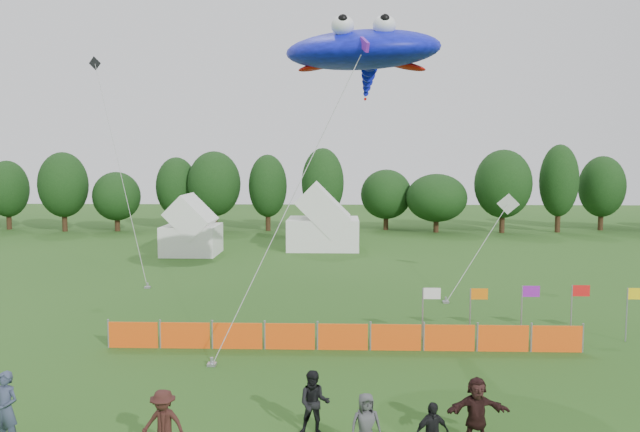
{
  "coord_description": "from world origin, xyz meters",
  "views": [
    {
      "loc": [
        0.72,
        -15.78,
        7.26
      ],
      "look_at": [
        0.0,
        6.0,
        5.2
      ],
      "focal_mm": 35.0,
      "sensor_mm": 36.0,
      "label": 1
    }
  ],
  "objects_px": {
    "spectator_a": "(6,409)",
    "spectator_e": "(366,425)",
    "spectator_c": "(163,425)",
    "spectator_f": "(477,411)",
    "barrier_fence": "(343,337)",
    "spectator_b": "(314,403)",
    "tent_left": "(192,230)",
    "tent_right": "(323,224)",
    "stingray_kite": "(363,53)"
  },
  "relations": [
    {
      "from": "spectator_b",
      "to": "spectator_e",
      "type": "xyz_separation_m",
      "value": [
        1.3,
        -1.11,
        -0.08
      ]
    },
    {
      "from": "tent_left",
      "to": "tent_right",
      "type": "distance_m",
      "value": 10.25
    },
    {
      "from": "spectator_e",
      "to": "stingray_kite",
      "type": "xyz_separation_m",
      "value": [
        0.27,
        11.79,
        10.8
      ]
    },
    {
      "from": "spectator_f",
      "to": "stingray_kite",
      "type": "bearing_deg",
      "value": 97.21
    },
    {
      "from": "spectator_a",
      "to": "spectator_e",
      "type": "relative_size",
      "value": 1.23
    },
    {
      "from": "spectator_a",
      "to": "spectator_e",
      "type": "xyz_separation_m",
      "value": [
        9.0,
        -0.22,
        -0.18
      ]
    },
    {
      "from": "spectator_e",
      "to": "spectator_f",
      "type": "distance_m",
      "value": 2.92
    },
    {
      "from": "tent_left",
      "to": "barrier_fence",
      "type": "relative_size",
      "value": 0.23
    },
    {
      "from": "spectator_f",
      "to": "stingray_kite",
      "type": "relative_size",
      "value": 0.13
    },
    {
      "from": "spectator_b",
      "to": "stingray_kite",
      "type": "relative_size",
      "value": 0.13
    },
    {
      "from": "tent_right",
      "to": "barrier_fence",
      "type": "height_order",
      "value": "tent_right"
    },
    {
      "from": "stingray_kite",
      "to": "spectator_a",
      "type": "bearing_deg",
      "value": -128.69
    },
    {
      "from": "stingray_kite",
      "to": "tent_left",
      "type": "bearing_deg",
      "value": 121.62
    },
    {
      "from": "spectator_a",
      "to": "spectator_b",
      "type": "relative_size",
      "value": 1.12
    },
    {
      "from": "tent_left",
      "to": "spectator_a",
      "type": "relative_size",
      "value": 2.12
    },
    {
      "from": "tent_right",
      "to": "spectator_b",
      "type": "relative_size",
      "value": 3.3
    },
    {
      "from": "barrier_fence",
      "to": "stingray_kite",
      "type": "distance_m",
      "value": 11.62
    },
    {
      "from": "spectator_b",
      "to": "barrier_fence",
      "type": "bearing_deg",
      "value": 84.66
    },
    {
      "from": "spectator_c",
      "to": "spectator_e",
      "type": "distance_m",
      "value": 4.88
    },
    {
      "from": "tent_left",
      "to": "spectator_e",
      "type": "height_order",
      "value": "tent_left"
    },
    {
      "from": "spectator_a",
      "to": "stingray_kite",
      "type": "relative_size",
      "value": 0.14
    },
    {
      "from": "tent_left",
      "to": "tent_right",
      "type": "bearing_deg",
      "value": 17.34
    },
    {
      "from": "tent_left",
      "to": "tent_right",
      "type": "height_order",
      "value": "tent_right"
    },
    {
      "from": "spectator_a",
      "to": "spectator_c",
      "type": "xyz_separation_m",
      "value": [
        4.12,
        -0.52,
        -0.11
      ]
    },
    {
      "from": "tent_left",
      "to": "spectator_a",
      "type": "xyz_separation_m",
      "value": [
        2.77,
        -31.12,
        -0.85
      ]
    },
    {
      "from": "tent_right",
      "to": "spectator_f",
      "type": "bearing_deg",
      "value": -81.86
    },
    {
      "from": "barrier_fence",
      "to": "spectator_f",
      "type": "relative_size",
      "value": 10.31
    },
    {
      "from": "spectator_a",
      "to": "spectator_b",
      "type": "bearing_deg",
      "value": 24.79
    },
    {
      "from": "spectator_c",
      "to": "spectator_f",
      "type": "bearing_deg",
      "value": 16.24
    },
    {
      "from": "tent_left",
      "to": "spectator_f",
      "type": "xyz_separation_m",
      "value": [
        14.59,
        -30.61,
        -0.95
      ]
    },
    {
      "from": "tent_right",
      "to": "spectator_e",
      "type": "relative_size",
      "value": 3.61
    },
    {
      "from": "tent_right",
      "to": "spectator_a",
      "type": "height_order",
      "value": "tent_right"
    },
    {
      "from": "spectator_c",
      "to": "stingray_kite",
      "type": "relative_size",
      "value": 0.13
    },
    {
      "from": "barrier_fence",
      "to": "stingray_kite",
      "type": "xyz_separation_m",
      "value": [
        0.8,
        3.4,
        11.08
      ]
    },
    {
      "from": "tent_left",
      "to": "spectator_e",
      "type": "distance_m",
      "value": 33.49
    },
    {
      "from": "tent_left",
      "to": "stingray_kite",
      "type": "height_order",
      "value": "stingray_kite"
    },
    {
      "from": "tent_right",
      "to": "spectator_e",
      "type": "distance_m",
      "value": 34.47
    },
    {
      "from": "tent_right",
      "to": "spectator_b",
      "type": "bearing_deg",
      "value": -88.82
    },
    {
      "from": "tent_right",
      "to": "spectator_f",
      "type": "xyz_separation_m",
      "value": [
        4.81,
        -33.66,
        -1.15
      ]
    },
    {
      "from": "tent_right",
      "to": "spectator_a",
      "type": "distance_m",
      "value": 34.91
    },
    {
      "from": "tent_right",
      "to": "spectator_c",
      "type": "height_order",
      "value": "tent_right"
    },
    {
      "from": "tent_right",
      "to": "spectator_c",
      "type": "bearing_deg",
      "value": -94.76
    },
    {
      "from": "barrier_fence",
      "to": "spectator_f",
      "type": "xyz_separation_m",
      "value": [
        3.36,
        -7.66,
        0.37
      ]
    },
    {
      "from": "spectator_e",
      "to": "spectator_f",
      "type": "bearing_deg",
      "value": 2.84
    },
    {
      "from": "tent_right",
      "to": "spectator_e",
      "type": "height_order",
      "value": "tent_right"
    },
    {
      "from": "spectator_c",
      "to": "tent_right",
      "type": "bearing_deg",
      "value": 93.82
    },
    {
      "from": "tent_left",
      "to": "stingray_kite",
      "type": "bearing_deg",
      "value": -58.38
    },
    {
      "from": "barrier_fence",
      "to": "tent_right",
      "type": "bearing_deg",
      "value": 93.2
    },
    {
      "from": "spectator_b",
      "to": "tent_right",
      "type": "bearing_deg",
      "value": 91.85
    },
    {
      "from": "tent_left",
      "to": "spectator_c",
      "type": "distance_m",
      "value": 32.4
    }
  ]
}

